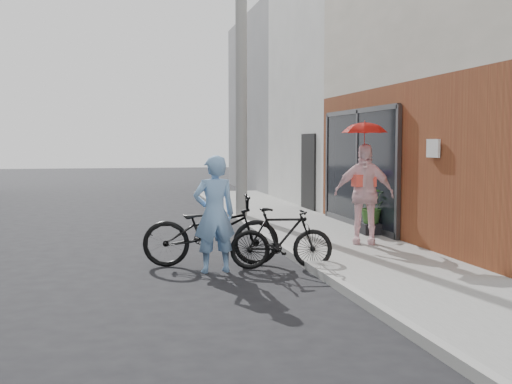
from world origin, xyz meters
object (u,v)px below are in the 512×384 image
object	(u,v)px
utility_pole	(241,77)
kimono_woman	(364,194)
officer	(214,214)
bike_right	(281,238)
bike_left	(211,230)
planter	(372,229)

from	to	relation	value
utility_pole	kimono_woman	world-z (taller)	utility_pole
utility_pole	officer	bearing A→B (deg)	-104.56
officer	bike_right	bearing A→B (deg)	174.74
utility_pole	bike_right	distance (m)	6.84
bike_left	officer	bearing A→B (deg)	-176.52
planter	bike_left	bearing A→B (deg)	-150.80
officer	bike_right	xyz separation A→B (m)	(1.02, 0.01, -0.40)
bike_left	bike_right	xyz separation A→B (m)	(1.00, -0.49, -0.09)
utility_pole	planter	bearing A→B (deg)	-62.69
bike_right	kimono_woman	xyz separation A→B (m)	(1.86, 1.38, 0.54)
officer	kimono_woman	bearing A→B (deg)	-160.28
utility_pole	officer	size ratio (longest dim) A/B	4.05
planter	bike_right	bearing A→B (deg)	-135.48
officer	planter	xyz separation A→B (m)	(3.49, 2.44, -0.64)
utility_pole	officer	xyz separation A→B (m)	(-1.59, -6.12, -2.64)
kimono_woman	planter	bearing A→B (deg)	84.42
officer	planter	size ratio (longest dim) A/B	4.28
utility_pole	planter	world-z (taller)	utility_pole
bike_left	kimono_woman	distance (m)	3.04
bike_left	kimono_woman	world-z (taller)	kimono_woman
utility_pole	bike_left	distance (m)	6.53
bike_right	bike_left	bearing A→B (deg)	71.98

